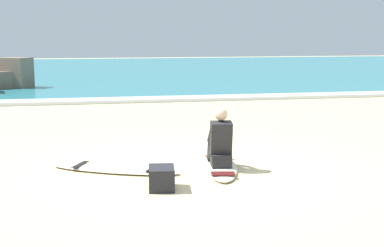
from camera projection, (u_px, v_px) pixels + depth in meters
name	position (u px, v px, depth m)	size (l,w,h in m)	color
ground_plane	(193.00, 170.00, 8.76)	(80.00, 80.00, 0.00)	beige
sea	(115.00, 71.00, 30.77)	(80.00, 28.00, 0.10)	teal
breaking_foam	(138.00, 100.00, 17.51)	(80.00, 0.90, 0.11)	white
surfboard_main	(220.00, 166.00, 8.93)	(0.88, 2.09, 0.08)	#EFE5C6
surfer_seated	(220.00, 143.00, 8.78)	(0.41, 0.73, 0.95)	#232326
surfboard_spare_near	(115.00, 169.00, 8.72)	(2.18, 1.42, 0.08)	#EFE5C6
beach_bag	(162.00, 178.00, 7.70)	(0.36, 0.48, 0.32)	#232328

